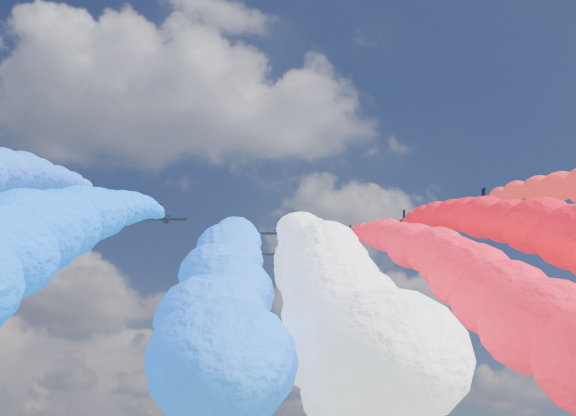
{
  "coord_description": "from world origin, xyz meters",
  "views": [
    {
      "loc": [
        -6.7,
        -122.27,
        63.01
      ],
      "look_at": [
        0.0,
        4.0,
        110.16
      ],
      "focal_mm": 48.53,
      "sensor_mm": 36.0,
      "label": 1
    }
  ],
  "objects": [
    {
      "name": "jet_0",
      "position": [
        -30.87,
        -5.03,
        108.16
      ],
      "size": [
        8.08,
        11.09,
        4.82
      ],
      "primitive_type": null,
      "rotation": [
        0.23,
        0.0,
        0.0
      ],
      "color": "black"
    },
    {
      "name": "jet_1",
      "position": [
        -21.39,
        4.88,
        108.16
      ],
      "size": [
        8.35,
        11.28,
        4.82
      ],
      "primitive_type": null,
      "rotation": [
        0.23,
        0.0,
        -0.03
      ],
      "color": "black"
    },
    {
      "name": "trail_1",
      "position": [
        -21.39,
        -46.07,
        88.17
      ],
      "size": [
        7.28,
        100.27,
        45.15
      ],
      "primitive_type": null,
      "color": "#065EFF"
    },
    {
      "name": "jet_2",
      "position": [
        -8.74,
        13.98,
        108.16
      ],
      "size": [
        8.38,
        11.3,
        4.82
      ],
      "primitive_type": null,
      "rotation": [
        0.23,
        0.0,
        -0.03
      ],
      "color": "black"
    },
    {
      "name": "trail_2",
      "position": [
        -8.74,
        -36.97,
        88.17
      ],
      "size": [
        7.28,
        100.27,
        45.15
      ],
      "primitive_type": null,
      "color": "blue"
    },
    {
      "name": "jet_3",
      "position": [
        -0.53,
        11.42,
        108.16
      ],
      "size": [
        8.62,
        11.48,
        4.82
      ],
      "primitive_type": null,
      "rotation": [
        0.23,
        0.0,
        -0.05
      ],
      "color": "black"
    },
    {
      "name": "trail_3",
      "position": [
        -0.53,
        -39.54,
        88.17
      ],
      "size": [
        7.28,
        100.27,
        45.15
      ],
      "primitive_type": null,
      "color": "white"
    },
    {
      "name": "jet_4",
      "position": [
        -0.46,
        24.59,
        108.16
      ],
      "size": [
        8.42,
        11.33,
        4.82
      ],
      "primitive_type": null,
      "rotation": [
        0.23,
        0.0,
        0.03
      ],
      "color": "black"
    },
    {
      "name": "trail_4",
      "position": [
        -0.46,
        -26.37,
        88.17
      ],
      "size": [
        7.28,
        100.27,
        45.15
      ],
      "primitive_type": null,
      "color": "white"
    },
    {
      "name": "jet_5",
      "position": [
        11.65,
        13.91,
        108.16
      ],
      "size": [
        8.18,
        11.16,
        4.82
      ],
      "primitive_type": null,
      "rotation": [
        0.23,
        0.0,
        -0.01
      ],
      "color": "black"
    },
    {
      "name": "trail_5",
      "position": [
        11.65,
        -37.05,
        88.17
      ],
      "size": [
        7.28,
        100.27,
        45.15
      ],
      "primitive_type": null,
      "color": "red"
    },
    {
      "name": "jet_6",
      "position": [
        19.8,
        5.59,
        108.16
      ],
      "size": [
        8.16,
        11.14,
        4.82
      ],
      "primitive_type": null,
      "rotation": [
        0.23,
        0.0,
        0.01
      ],
      "color": "black"
    },
    {
      "name": "trail_6",
      "position": [
        19.8,
        -45.37,
        88.17
      ],
      "size": [
        7.28,
        100.27,
        45.15
      ],
      "primitive_type": null,
      "color": "red"
    },
    {
      "name": "jet_7",
      "position": [
        30.35,
        -5.05,
        108.16
      ],
      "size": [
        8.63,
        11.48,
        4.82
      ],
      "primitive_type": null,
      "rotation": [
        0.23,
        0.0,
        0.05
      ],
      "color": "black"
    }
  ]
}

